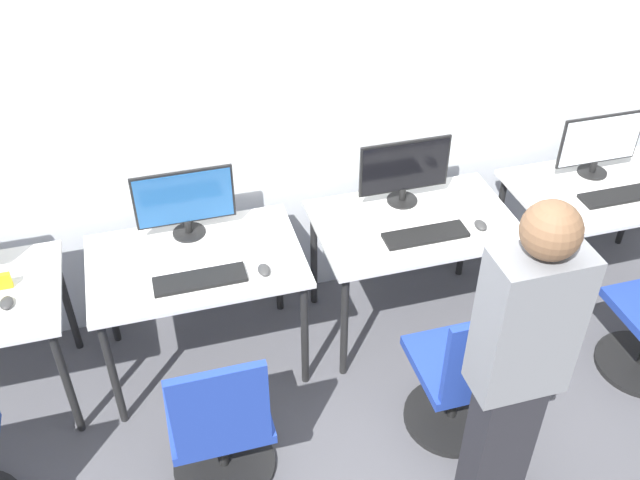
{
  "coord_description": "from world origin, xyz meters",
  "views": [
    {
      "loc": [
        -0.73,
        -2.42,
        2.93
      ],
      "look_at": [
        0.0,
        0.14,
        0.86
      ],
      "focal_mm": 40.0,
      "sensor_mm": 36.0,
      "label": 1
    }
  ],
  "objects_px": {
    "monitor_right": "(404,170)",
    "person_right": "(519,360)",
    "mouse_far_left": "(6,303)",
    "office_chair_right": "(464,379)",
    "keyboard_left": "(200,279)",
    "mouse_left": "(264,270)",
    "monitor_left": "(185,202)",
    "keyboard_far_right": "(619,196)",
    "office_chair_left": "(221,429)",
    "monitor_far_right": "(600,143)",
    "mouse_right": "(481,225)",
    "keyboard_right": "(426,235)"
  },
  "relations": [
    {
      "from": "monitor_right",
      "to": "person_right",
      "type": "relative_size",
      "value": 0.31
    },
    {
      "from": "mouse_far_left",
      "to": "office_chair_right",
      "type": "height_order",
      "value": "office_chair_right"
    },
    {
      "from": "keyboard_left",
      "to": "monitor_right",
      "type": "bearing_deg",
      "value": 17.39
    },
    {
      "from": "mouse_far_left",
      "to": "mouse_left",
      "type": "distance_m",
      "value": 1.18
    },
    {
      "from": "monitor_left",
      "to": "monitor_right",
      "type": "distance_m",
      "value": 1.16
    },
    {
      "from": "monitor_left",
      "to": "keyboard_far_right",
      "type": "relative_size",
      "value": 1.14
    },
    {
      "from": "mouse_left",
      "to": "office_chair_right",
      "type": "xyz_separation_m",
      "value": [
        0.81,
        -0.61,
        -0.37
      ]
    },
    {
      "from": "mouse_far_left",
      "to": "office_chair_right",
      "type": "distance_m",
      "value": 2.14
    },
    {
      "from": "mouse_far_left",
      "to": "office_chair_left",
      "type": "height_order",
      "value": "office_chair_left"
    },
    {
      "from": "monitor_left",
      "to": "monitor_far_right",
      "type": "height_order",
      "value": "same"
    },
    {
      "from": "office_chair_right",
      "to": "keyboard_left",
      "type": "bearing_deg",
      "value": 150.69
    },
    {
      "from": "monitor_left",
      "to": "mouse_far_left",
      "type": "bearing_deg",
      "value": -159.92
    },
    {
      "from": "keyboard_left",
      "to": "office_chair_right",
      "type": "bearing_deg",
      "value": -29.31
    },
    {
      "from": "monitor_right",
      "to": "mouse_right",
      "type": "distance_m",
      "value": 0.49
    },
    {
      "from": "office_chair_left",
      "to": "mouse_right",
      "type": "height_order",
      "value": "office_chair_left"
    },
    {
      "from": "monitor_far_right",
      "to": "mouse_right",
      "type": "bearing_deg",
      "value": -160.38
    },
    {
      "from": "monitor_far_right",
      "to": "keyboard_left",
      "type": "bearing_deg",
      "value": -171.93
    },
    {
      "from": "monitor_right",
      "to": "monitor_far_right",
      "type": "height_order",
      "value": "same"
    },
    {
      "from": "mouse_right",
      "to": "person_right",
      "type": "height_order",
      "value": "person_right"
    },
    {
      "from": "mouse_far_left",
      "to": "mouse_right",
      "type": "xyz_separation_m",
      "value": [
        2.33,
        -0.05,
        0.0
      ]
    },
    {
      "from": "mouse_left",
      "to": "person_right",
      "type": "bearing_deg",
      "value": -50.52
    },
    {
      "from": "mouse_far_left",
      "to": "monitor_right",
      "type": "xyz_separation_m",
      "value": [
        2.03,
        0.29,
        0.18
      ]
    },
    {
      "from": "office_chair_left",
      "to": "monitor_right",
      "type": "xyz_separation_m",
      "value": [
        1.19,
        0.95,
        0.55
      ]
    },
    {
      "from": "mouse_far_left",
      "to": "office_chair_left",
      "type": "relative_size",
      "value": 0.1
    },
    {
      "from": "monitor_left",
      "to": "office_chair_left",
      "type": "distance_m",
      "value": 1.13
    },
    {
      "from": "keyboard_left",
      "to": "monitor_right",
      "type": "relative_size",
      "value": 0.88
    },
    {
      "from": "mouse_far_left",
      "to": "keyboard_left",
      "type": "height_order",
      "value": "mouse_far_left"
    },
    {
      "from": "mouse_right",
      "to": "monitor_far_right",
      "type": "height_order",
      "value": "monitor_far_right"
    },
    {
      "from": "monitor_right",
      "to": "keyboard_right",
      "type": "xyz_separation_m",
      "value": [
        -0.0,
        -0.33,
        -0.19
      ]
    },
    {
      "from": "monitor_right",
      "to": "office_chair_right",
      "type": "bearing_deg",
      "value": -92.45
    },
    {
      "from": "person_right",
      "to": "monitor_far_right",
      "type": "bearing_deg",
      "value": 47.5
    },
    {
      "from": "office_chair_left",
      "to": "mouse_right",
      "type": "distance_m",
      "value": 1.66
    },
    {
      "from": "office_chair_left",
      "to": "keyboard_far_right",
      "type": "bearing_deg",
      "value": 15.71
    },
    {
      "from": "office_chair_left",
      "to": "keyboard_right",
      "type": "relative_size",
      "value": 2.01
    },
    {
      "from": "keyboard_left",
      "to": "office_chair_left",
      "type": "height_order",
      "value": "office_chair_left"
    },
    {
      "from": "office_chair_left",
      "to": "keyboard_right",
      "type": "height_order",
      "value": "office_chair_left"
    },
    {
      "from": "monitor_right",
      "to": "keyboard_far_right",
      "type": "relative_size",
      "value": 1.14
    },
    {
      "from": "person_right",
      "to": "keyboard_far_right",
      "type": "height_order",
      "value": "person_right"
    },
    {
      "from": "keyboard_left",
      "to": "keyboard_right",
      "type": "distance_m",
      "value": 1.16
    },
    {
      "from": "office_chair_right",
      "to": "monitor_left",
      "type": "bearing_deg",
      "value": 137.69
    },
    {
      "from": "mouse_far_left",
      "to": "person_right",
      "type": "distance_m",
      "value": 2.25
    },
    {
      "from": "mouse_far_left",
      "to": "mouse_right",
      "type": "bearing_deg",
      "value": -1.19
    },
    {
      "from": "monitor_right",
      "to": "keyboard_right",
      "type": "relative_size",
      "value": 1.14
    },
    {
      "from": "keyboard_left",
      "to": "monitor_far_right",
      "type": "bearing_deg",
      "value": 8.07
    },
    {
      "from": "keyboard_right",
      "to": "person_right",
      "type": "height_order",
      "value": "person_right"
    },
    {
      "from": "mouse_left",
      "to": "person_right",
      "type": "xyz_separation_m",
      "value": [
        0.8,
        -0.97,
        0.15
      ]
    },
    {
      "from": "monitor_far_right",
      "to": "person_right",
      "type": "bearing_deg",
      "value": -132.5
    },
    {
      "from": "mouse_left",
      "to": "keyboard_far_right",
      "type": "distance_m",
      "value": 2.01
    },
    {
      "from": "mouse_right",
      "to": "office_chair_right",
      "type": "bearing_deg",
      "value": -118.04
    },
    {
      "from": "mouse_far_left",
      "to": "mouse_left",
      "type": "xyz_separation_m",
      "value": [
        1.17,
        -0.09,
        0.0
      ]
    }
  ]
}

